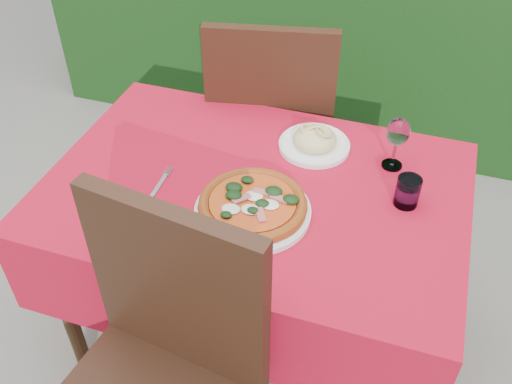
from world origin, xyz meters
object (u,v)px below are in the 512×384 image
(chair_far, at_px, (272,120))
(water_glass, at_px, (407,193))
(pizza_plate, at_px, (253,206))
(chair_near, at_px, (159,372))
(pasta_plate, at_px, (315,141))
(fork, at_px, (158,187))
(wine_glass, at_px, (398,134))

(chair_far, xyz_separation_m, water_glass, (0.56, -0.51, 0.20))
(pizza_plate, bearing_deg, water_glass, 24.04)
(chair_near, xyz_separation_m, pizza_plate, (0.09, 0.47, 0.17))
(pasta_plate, distance_m, fork, 0.52)
(chair_far, relative_size, water_glass, 11.28)
(fork, bearing_deg, pizza_plate, -5.39)
(fork, bearing_deg, chair_near, -67.86)
(chair_far, distance_m, fork, 0.71)
(chair_far, bearing_deg, wine_glass, 133.53)
(chair_far, relative_size, wine_glass, 5.91)
(pizza_plate, distance_m, fork, 0.31)
(chair_near, distance_m, pasta_plate, 0.86)
(chair_near, xyz_separation_m, pasta_plate, (0.18, 0.83, 0.17))
(chair_near, relative_size, pasta_plate, 4.53)
(chair_near, height_order, water_glass, chair_near)
(pizza_plate, bearing_deg, wine_glass, 45.12)
(chair_near, distance_m, pizza_plate, 0.51)
(water_glass, distance_m, wine_glass, 0.19)
(wine_glass, bearing_deg, pizza_plate, -134.88)
(wine_glass, bearing_deg, water_glass, -69.17)
(pasta_plate, bearing_deg, chair_far, 126.68)
(chair_far, relative_size, pasta_plate, 4.45)
(chair_near, relative_size, pizza_plate, 2.70)
(water_glass, bearing_deg, chair_far, 137.82)
(pasta_plate, distance_m, wine_glass, 0.27)
(chair_near, relative_size, fork, 6.14)
(water_glass, relative_size, wine_glass, 0.52)
(chair_far, bearing_deg, pizza_plate, 90.72)
(fork, bearing_deg, chair_far, 75.17)
(wine_glass, bearing_deg, pasta_plate, 176.11)
(chair_far, distance_m, pasta_plate, 0.44)
(chair_far, xyz_separation_m, pizza_plate, (0.15, -0.69, 0.18))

